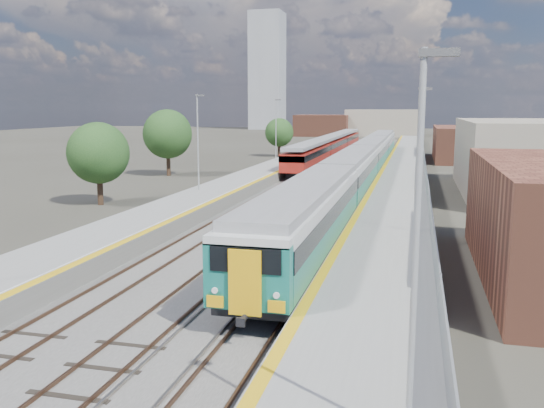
% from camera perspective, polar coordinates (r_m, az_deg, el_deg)
% --- Properties ---
extents(ground, '(320.00, 320.00, 0.00)m').
position_cam_1_polar(ground, '(59.51, 7.67, 2.22)').
color(ground, '#47443A').
rests_on(ground, ground).
extents(ballast_bed, '(10.50, 155.00, 0.06)m').
position_cam_1_polar(ballast_bed, '(62.25, 5.88, 2.60)').
color(ballast_bed, '#565451').
rests_on(ballast_bed, ground).
extents(tracks, '(8.96, 160.00, 0.17)m').
position_cam_1_polar(tracks, '(63.81, 6.63, 2.82)').
color(tracks, '#4C3323').
rests_on(tracks, ground).
extents(platform_right, '(4.70, 155.00, 8.52)m').
position_cam_1_polar(platform_right, '(61.58, 12.84, 2.81)').
color(platform_right, slate).
rests_on(platform_right, ground).
extents(platform_left, '(4.30, 155.00, 8.52)m').
position_cam_1_polar(platform_left, '(63.50, -0.21, 3.23)').
color(platform_left, slate).
rests_on(platform_left, ground).
extents(buildings, '(72.00, 185.50, 40.00)m').
position_cam_1_polar(buildings, '(149.36, 4.66, 10.72)').
color(buildings, brown).
rests_on(buildings, ground).
extents(green_train, '(2.91, 81.01, 3.20)m').
position_cam_1_polar(green_train, '(57.61, 9.04, 4.20)').
color(green_train, black).
rests_on(green_train, ground).
extents(red_train, '(2.67, 54.29, 3.37)m').
position_cam_1_polar(red_train, '(84.16, 5.86, 5.73)').
color(red_train, black).
rests_on(red_train, ground).
extents(tree_a, '(4.73, 4.73, 6.41)m').
position_cam_1_polar(tree_a, '(46.30, -16.83, 4.85)').
color(tree_a, '#382619').
rests_on(tree_a, ground).
extents(tree_b, '(5.40, 5.40, 7.32)m').
position_cam_1_polar(tree_b, '(64.77, -10.31, 6.83)').
color(tree_b, '#382619').
rests_on(tree_b, ground).
extents(tree_c, '(4.36, 4.36, 5.91)m').
position_cam_1_polar(tree_c, '(88.98, 0.72, 7.10)').
color(tree_c, '#382619').
rests_on(tree_c, ground).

